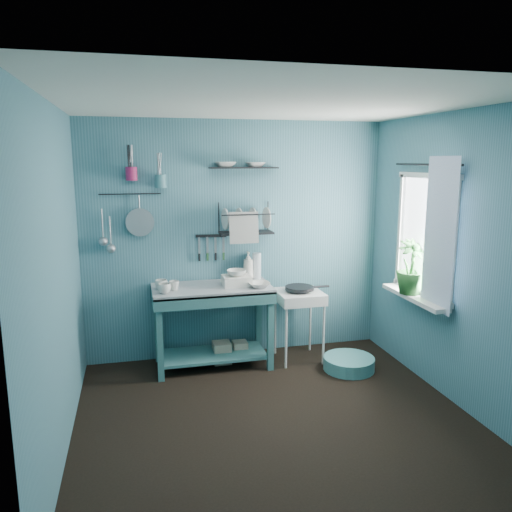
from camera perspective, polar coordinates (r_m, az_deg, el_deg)
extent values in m
plane|color=black|center=(4.32, 2.15, -18.01)|extent=(3.20, 3.20, 0.00)
plane|color=silver|center=(3.81, 2.43, 17.07)|extent=(3.20, 3.20, 0.00)
plane|color=#3A6977|center=(5.31, -2.20, 1.80)|extent=(3.20, 0.00, 3.20)
plane|color=#3A6977|center=(2.52, 11.85, -8.81)|extent=(3.20, 0.00, 3.20)
plane|color=#3A6977|center=(3.77, -21.81, -2.77)|extent=(0.00, 3.00, 3.00)
plane|color=#3A6977|center=(4.58, 21.91, -0.47)|extent=(0.00, 3.00, 3.00)
cube|color=#316768|center=(5.16, -4.98, -8.01)|extent=(1.25, 0.73, 0.84)
imported|color=silver|center=(4.82, -10.43, -3.68)|extent=(0.12, 0.12, 0.10)
imported|color=silver|center=(4.93, -9.34, -3.36)|extent=(0.14, 0.14, 0.09)
imported|color=silver|center=(4.98, -10.77, -3.23)|extent=(0.17, 0.17, 0.10)
cube|color=silver|center=(5.05, -2.22, -2.83)|extent=(0.28, 0.22, 0.10)
imported|color=silver|center=(5.03, -2.23, -1.94)|extent=(0.20, 0.19, 0.06)
imported|color=silver|center=(5.27, -0.90, -1.12)|extent=(0.12, 0.12, 0.30)
cylinder|color=silver|center=(5.31, 0.10, -1.12)|extent=(0.09, 0.09, 0.28)
imported|color=silver|center=(4.97, 0.34, -3.31)|extent=(0.22, 0.22, 0.05)
cube|color=silver|center=(5.34, 4.91, -7.91)|extent=(0.51, 0.51, 0.74)
cylinder|color=black|center=(5.22, 4.98, -3.66)|extent=(0.30, 0.30, 0.03)
cube|color=black|center=(5.22, -5.16, 2.31)|extent=(0.32, 0.06, 0.03)
cube|color=black|center=(5.16, -1.15, 4.33)|extent=(0.56, 0.26, 0.32)
cube|color=black|center=(5.16, -1.43, 10.05)|extent=(0.70, 0.18, 0.01)
imported|color=silver|center=(5.12, -3.53, 10.08)|extent=(0.22, 0.22, 0.05)
imported|color=silver|center=(5.18, -0.07, 10.64)|extent=(0.21, 0.21, 0.05)
cylinder|color=#971B4C|center=(5.06, -14.06, 9.11)|extent=(0.11, 0.11, 0.13)
cylinder|color=#3B727A|center=(5.07, -10.85, 8.40)|extent=(0.11, 0.11, 0.13)
cylinder|color=#9FA1A7|center=(5.12, -13.12, 3.77)|extent=(0.28, 0.03, 0.28)
cylinder|color=#9FA1A7|center=(5.14, -17.16, 3.52)|extent=(0.01, 0.01, 0.30)
cylinder|color=#9FA1A7|center=(5.15, -16.32, 2.71)|extent=(0.01, 0.01, 0.30)
cylinder|color=black|center=(5.12, -14.20, 6.89)|extent=(0.60, 0.01, 0.01)
plane|color=white|center=(4.91, 18.86, 2.24)|extent=(0.00, 1.10, 1.10)
cube|color=silver|center=(4.98, 17.61, -4.50)|extent=(0.16, 0.95, 0.04)
plane|color=white|center=(4.62, 20.21, 2.27)|extent=(0.00, 1.35, 1.35)
cylinder|color=black|center=(4.84, 18.88, 9.86)|extent=(0.02, 1.05, 0.02)
imported|color=#286529|center=(4.97, 17.33, -1.18)|extent=(0.31, 0.31, 0.52)
cube|color=gray|center=(5.33, -3.92, -10.93)|extent=(0.18, 0.18, 0.22)
cube|color=gray|center=(5.39, -1.85, -10.75)|extent=(0.15, 0.15, 0.20)
cylinder|color=teal|center=(5.25, 10.56, -11.97)|extent=(0.51, 0.51, 0.13)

